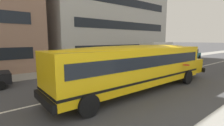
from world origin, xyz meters
name	(u,v)px	position (x,y,z in m)	size (l,w,h in m)	color
ground_plane	(120,85)	(0.00, 0.00, 0.00)	(400.00, 400.00, 0.00)	#424244
sidewalk_far	(73,70)	(0.00, 7.29, 0.01)	(120.00, 3.00, 0.01)	gray
lane_centreline	(120,85)	(0.00, 0.00, 0.00)	(110.00, 0.16, 0.01)	silver
school_bus	(139,64)	(0.17, -1.50, 1.68)	(12.64, 3.02, 2.82)	yellow
parked_car_teal_beside_sign	(191,54)	(19.60, 4.45, 0.84)	(3.95, 1.99, 1.64)	#195B66
box_truck	(160,52)	(11.47, 4.79, 1.54)	(6.08, 2.54, 2.82)	silver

